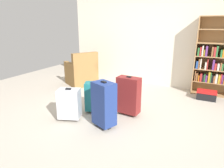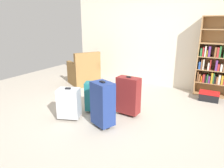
{
  "view_description": "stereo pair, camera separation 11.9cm",
  "coord_description": "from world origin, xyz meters",
  "views": [
    {
      "loc": [
        1.45,
        -3.03,
        1.62
      ],
      "look_at": [
        -0.13,
        0.12,
        0.55
      ],
      "focal_mm": 32.2,
      "sensor_mm": 36.0,
      "label": 1
    },
    {
      "loc": [
        1.56,
        -2.98,
        1.62
      ],
      "look_at": [
        -0.13,
        0.12,
        0.55
      ],
      "focal_mm": 32.2,
      "sensor_mm": 36.0,
      "label": 2
    }
  ],
  "objects": [
    {
      "name": "suitcase_teal",
      "position": [
        -0.36,
        -0.02,
        0.31
      ],
      "size": [
        0.52,
        0.39,
        0.6
      ],
      "color": "#19666B",
      "rests_on": "ground"
    },
    {
      "name": "ground_plane",
      "position": [
        0.0,
        0.0,
        0.0
      ],
      "size": [
        8.13,
        8.13,
        0.0
      ],
      "primitive_type": "plane",
      "color": "#B2A899"
    },
    {
      "name": "back_wall",
      "position": [
        0.0,
        2.24,
        1.3
      ],
      "size": [
        4.65,
        0.1,
        2.6
      ],
      "primitive_type": "cube",
      "color": "beige",
      "rests_on": "ground"
    },
    {
      "name": "suitcase_silver",
      "position": [
        -0.63,
        -0.51,
        0.3
      ],
      "size": [
        0.43,
        0.36,
        0.58
      ],
      "color": "#B7BABF",
      "rests_on": "ground"
    },
    {
      "name": "bookshelf",
      "position": [
        1.57,
        2.04,
        0.81
      ],
      "size": [
        0.98,
        0.3,
        1.78
      ],
      "color": "#A87F51",
      "rests_on": "ground"
    },
    {
      "name": "armchair",
      "position": [
        -1.67,
        1.35,
        0.32
      ],
      "size": [
        0.96,
        0.96,
        0.9
      ],
      "color": "olive",
      "rests_on": "ground"
    },
    {
      "name": "suitcase_navy_blue",
      "position": [
        0.01,
        -0.45,
        0.4
      ],
      "size": [
        0.42,
        0.37,
        0.77
      ],
      "color": "navy",
      "rests_on": "ground"
    },
    {
      "name": "storage_box",
      "position": [
        1.45,
        1.63,
        0.1
      ],
      "size": [
        0.4,
        0.27,
        0.19
      ],
      "color": "black",
      "rests_on": "ground"
    },
    {
      "name": "suitcase_dark_red",
      "position": [
        0.19,
        0.14,
        0.38
      ],
      "size": [
        0.43,
        0.25,
        0.73
      ],
      "color": "maroon",
      "rests_on": "ground"
    },
    {
      "name": "mug",
      "position": [
        -1.16,
        1.14,
        0.05
      ],
      "size": [
        0.12,
        0.08,
        0.1
      ],
      "color": "#1E7F4C",
      "rests_on": "ground"
    }
  ]
}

